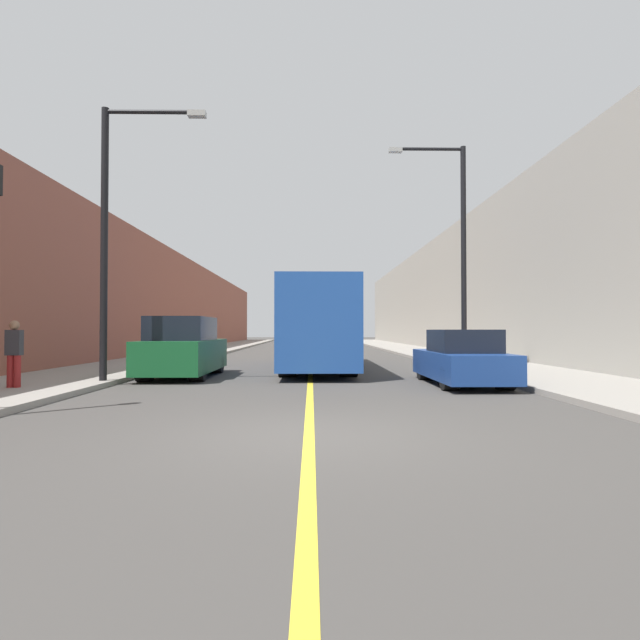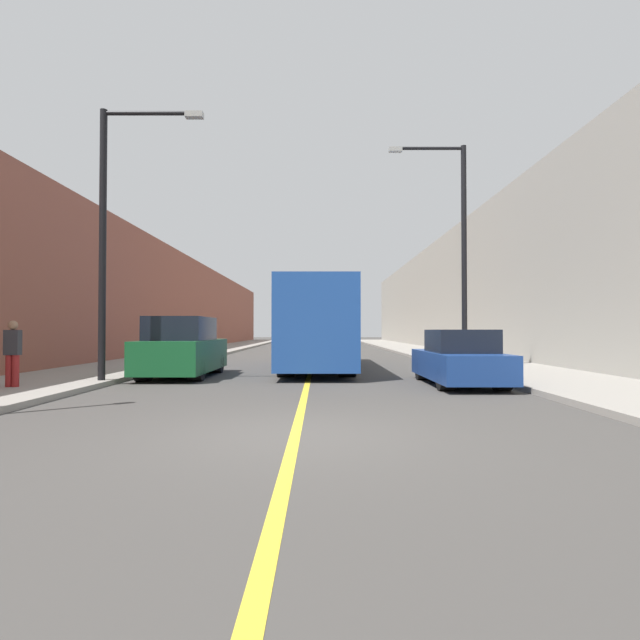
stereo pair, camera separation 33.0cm
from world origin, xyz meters
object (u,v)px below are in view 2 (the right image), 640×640
Objects in this scene: bus at (315,325)px; street_lamp_right at (455,241)px; parked_suv_left at (181,349)px; car_right_near at (457,360)px; street_lamp_left at (110,224)px; pedestrian at (10,353)px.

street_lamp_right is (5.25, -1.21, 3.15)m from bus.
car_right_near is at bearing -15.97° from parked_suv_left.
pedestrian is (-1.75, -1.65, -3.54)m from street_lamp_left.
parked_suv_left reaches higher than car_right_near.
street_lamp_left is at bearing -134.67° from bus.
car_right_near is (8.43, -2.41, -0.21)m from parked_suv_left.
pedestrian is (-7.48, -7.45, -0.74)m from bus.
car_right_near is at bearing -105.12° from street_lamp_right.
car_right_near is 10.48m from street_lamp_left.
street_lamp_right reaches higher than car_right_near.
street_lamp_left is 11.92m from street_lamp_right.
bus is 2.27× the size of parked_suv_left.
street_lamp_left is (-9.76, -0.02, 3.83)m from car_right_near.
car_right_near is 11.63m from pedestrian.
car_right_near is 6.32m from street_lamp_right.
bus is at bearing 45.33° from street_lamp_left.
car_right_near is 0.54× the size of street_lamp_right.
car_right_near is 2.74× the size of pedestrian.
parked_suv_left is 1.06× the size of car_right_near.
street_lamp_right is at bearing 12.61° from parked_suv_left.
street_lamp_right is at bearing 26.12° from pedestrian.
pedestrian reaches higher than car_right_near.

